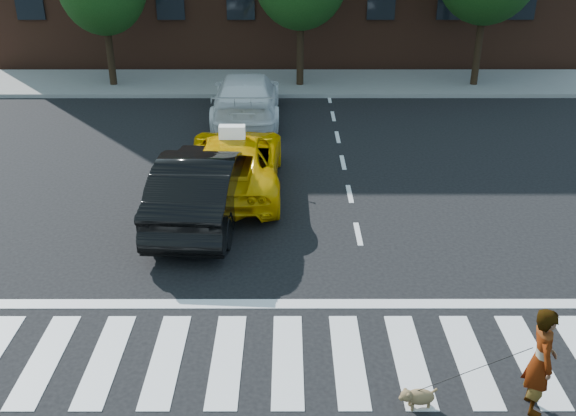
{
  "coord_description": "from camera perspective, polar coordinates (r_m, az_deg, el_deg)",
  "views": [
    {
      "loc": [
        -0.0,
        -8.43,
        6.81
      ],
      "look_at": [
        0.01,
        3.47,
        1.1
      ],
      "focal_mm": 40.0,
      "sensor_mm": 36.0,
      "label": 1
    }
  ],
  "objects": [
    {
      "name": "sidewalk_far",
      "position": [
        26.79,
        -0.05,
        11.07
      ],
      "size": [
        30.0,
        4.0,
        0.15
      ],
      "primitive_type": "cube",
      "color": "slate",
      "rests_on": "ground"
    },
    {
      "name": "taxi_sign",
      "position": [
        16.15,
        -4.99,
        6.76
      ],
      "size": [
        0.65,
        0.28,
        0.32
      ],
      "primitive_type": "cube",
      "rotation": [
        0.0,
        0.0,
        3.15
      ],
      "color": "white",
      "rests_on": "taxi"
    },
    {
      "name": "white_suv",
      "position": [
        22.16,
        -3.72,
        9.83
      ],
      "size": [
        2.33,
        5.53,
        1.59
      ],
      "primitive_type": "imported",
      "rotation": [
        0.0,
        0.0,
        3.16
      ],
      "color": "white",
      "rests_on": "ground"
    },
    {
      "name": "stop_line",
      "position": [
        12.12,
        -0.03,
        -8.52
      ],
      "size": [
        12.0,
        0.3,
        0.01
      ],
      "primitive_type": "cube",
      "color": "silver",
      "rests_on": "ground"
    },
    {
      "name": "black_sedan",
      "position": [
        15.09,
        -7.66,
        2.04
      ],
      "size": [
        2.07,
        5.14,
        1.66
      ],
      "primitive_type": "imported",
      "rotation": [
        0.0,
        0.0,
        3.08
      ],
      "color": "black",
      "rests_on": "ground"
    },
    {
      "name": "crosswalk",
      "position": [
        10.83,
        -0.03,
        -13.28
      ],
      "size": [
        13.0,
        2.4,
        0.01
      ],
      "primitive_type": "cube",
      "color": "silver",
      "rests_on": "ground"
    },
    {
      "name": "dog",
      "position": [
        10.05,
        11.39,
        -16.13
      ],
      "size": [
        0.61,
        0.32,
        0.35
      ],
      "rotation": [
        0.0,
        0.0,
        0.21
      ],
      "color": "olive",
      "rests_on": "ground"
    },
    {
      "name": "taxi",
      "position": [
        16.64,
        -4.82,
        4.09
      ],
      "size": [
        2.43,
        5.24,
        1.45
      ],
      "primitive_type": "imported",
      "rotation": [
        0.0,
        0.0,
        3.15
      ],
      "color": "#F0B305",
      "rests_on": "ground"
    },
    {
      "name": "woman",
      "position": [
        10.12,
        21.57,
        -12.5
      ],
      "size": [
        0.47,
        0.67,
        1.73
      ],
      "primitive_type": "imported",
      "rotation": [
        0.0,
        0.0,
        1.47
      ],
      "color": "#999999",
      "rests_on": "ground"
    },
    {
      "name": "ground",
      "position": [
        10.84,
        -0.03,
        -13.3
      ],
      "size": [
        120.0,
        120.0,
        0.0
      ],
      "primitive_type": "plane",
      "color": "black",
      "rests_on": "ground"
    }
  ]
}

